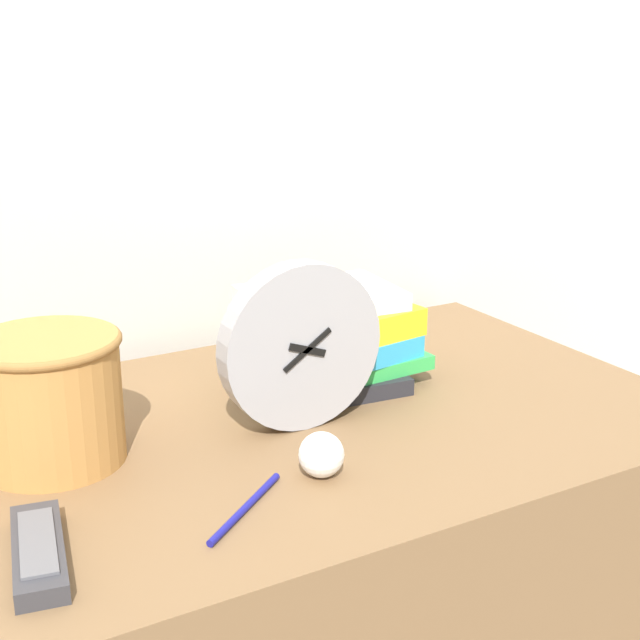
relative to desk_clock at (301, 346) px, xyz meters
The scene contains 7 objects.
wall_back 0.57m from the desk_clock, 103.17° to the left, with size 6.00×0.04×2.40m.
desk_clock is the anchor object (origin of this frame).
book_stack 0.16m from the desk_clock, 43.37° to the left, with size 0.25×0.20×0.14m.
basket 0.31m from the desk_clock, 169.09° to the left, with size 0.18×0.18×0.15m.
tv_remote 0.41m from the desk_clock, 157.76° to the right, with size 0.08×0.17×0.02m.
crumpled_paper_ball 0.16m from the desk_clock, 109.28° to the right, with size 0.05×0.05×0.05m.
pen 0.25m from the desk_clock, 133.86° to the right, with size 0.13×0.10×0.01m.
Camera 1 is at (-0.40, -0.63, 1.19)m, focal length 50.00 mm.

